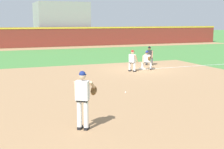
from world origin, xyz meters
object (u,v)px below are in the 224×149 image
baseball (126,92)px  pitcher (83,96)px  first_base_bag (142,69)px  baserunner (132,60)px  first_baseman (147,59)px  umpire (149,55)px

baseball → pitcher: (-3.26, -4.10, 1.02)m
first_base_bag → pitcher: 12.77m
first_base_bag → baseball: bearing=-123.0°
pitcher → baserunner: 11.69m
baseball → first_baseman: (4.34, 6.06, 0.69)m
first_base_bag → baserunner: baserunner is taller
pitcher → first_baseman: 12.69m
first_base_bag → baseball: first_base_bag is taller
baseball → first_baseman: size_ratio=0.06×
baseball → pitcher: 5.34m
first_base_bag → first_baseman: size_ratio=0.28×
first_baseman → baserunner: baserunner is taller
pitcher → baserunner: (6.32, 9.83, -0.27)m
first_base_bag → first_baseman: 0.77m
pitcher → umpire: bearing=53.9°
pitcher → first_baseman: bearing=53.2°
pitcher → umpire: 15.03m
first_base_bag → baserunner: bearing=-151.4°
baseball → umpire: 9.83m
first_base_bag → baseball: 7.51m
first_baseman → baserunner: 1.32m
pitcher → baserunner: bearing=57.3°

